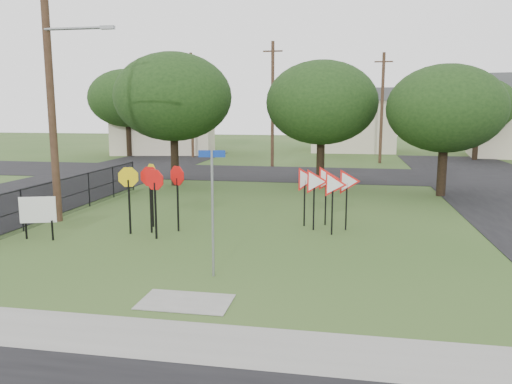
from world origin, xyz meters
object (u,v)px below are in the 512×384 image
street_name_sign (213,206)px  info_board (38,211)px  yield_sign_cluster (325,184)px  stop_sign_cluster (153,183)px

street_name_sign → info_board: 7.02m
yield_sign_cluster → info_board: yield_sign_cluster is taller
street_name_sign → info_board: (-6.51, 2.46, -0.88)m
street_name_sign → yield_sign_cluster: 6.14m
stop_sign_cluster → info_board: (-3.31, -1.58, -0.78)m
street_name_sign → stop_sign_cluster: bearing=128.4°
street_name_sign → stop_sign_cluster: 5.16m
yield_sign_cluster → info_board: size_ratio=1.68×
street_name_sign → stop_sign_cluster: (-3.21, 4.04, -0.10)m
stop_sign_cluster → yield_sign_cluster: bearing=15.1°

